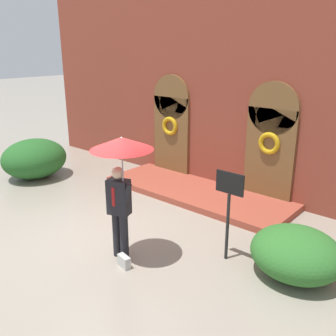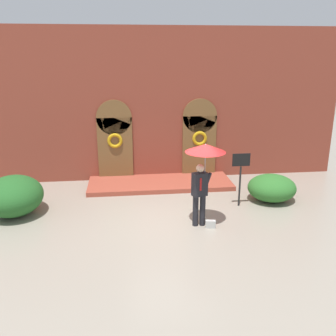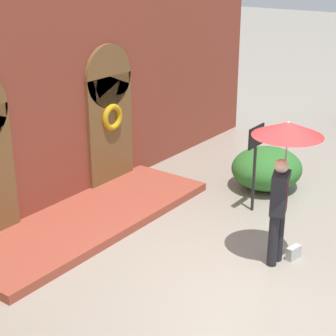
{
  "view_description": "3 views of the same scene",
  "coord_description": "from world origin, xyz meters",
  "px_view_note": "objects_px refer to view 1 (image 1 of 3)",
  "views": [
    {
      "loc": [
        5.51,
        -4.53,
        3.83
      ],
      "look_at": [
        0.07,
        1.81,
        1.09
      ],
      "focal_mm": 40.0,
      "sensor_mm": 36.0,
      "label": 1
    },
    {
      "loc": [
        -1.24,
        -9.84,
        4.69
      ],
      "look_at": [
        0.14,
        1.77,
        1.06
      ],
      "focal_mm": 40.0,
      "sensor_mm": 36.0,
      "label": 2
    },
    {
      "loc": [
        -6.71,
        -3.71,
        4.76
      ],
      "look_at": [
        0.06,
        1.28,
        1.5
      ],
      "focal_mm": 60.0,
      "sensor_mm": 36.0,
      "label": 3
    }
  ],
  "objects_px": {
    "handbag": "(124,261)",
    "shrub_left": "(34,158)",
    "shrub_right": "(296,253)",
    "sign_post": "(229,202)",
    "person_with_umbrella": "(121,162)"
  },
  "relations": [
    {
      "from": "person_with_umbrella",
      "to": "sign_post",
      "type": "distance_m",
      "value": 2.05
    },
    {
      "from": "person_with_umbrella",
      "to": "shrub_right",
      "type": "height_order",
      "value": "person_with_umbrella"
    },
    {
      "from": "sign_post",
      "to": "handbag",
      "type": "bearing_deg",
      "value": -130.88
    },
    {
      "from": "person_with_umbrella",
      "to": "shrub_right",
      "type": "bearing_deg",
      "value": 30.59
    },
    {
      "from": "shrub_left",
      "to": "person_with_umbrella",
      "type": "bearing_deg",
      "value": -14.5
    },
    {
      "from": "sign_post",
      "to": "shrub_right",
      "type": "relative_size",
      "value": 1.09
    },
    {
      "from": "shrub_left",
      "to": "shrub_right",
      "type": "xyz_separation_m",
      "value": [
        8.11,
        0.15,
        -0.15
      ]
    },
    {
      "from": "shrub_right",
      "to": "handbag",
      "type": "bearing_deg",
      "value": -144.24
    },
    {
      "from": "shrub_right",
      "to": "shrub_left",
      "type": "bearing_deg",
      "value": -178.95
    },
    {
      "from": "shrub_left",
      "to": "sign_post",
      "type": "bearing_deg",
      "value": -1.39
    },
    {
      "from": "handbag",
      "to": "shrub_right",
      "type": "height_order",
      "value": "shrub_right"
    },
    {
      "from": "handbag",
      "to": "shrub_left",
      "type": "height_order",
      "value": "shrub_left"
    },
    {
      "from": "sign_post",
      "to": "shrub_left",
      "type": "relative_size",
      "value": 0.89
    },
    {
      "from": "person_with_umbrella",
      "to": "shrub_right",
      "type": "distance_m",
      "value": 3.41
    },
    {
      "from": "sign_post",
      "to": "shrub_right",
      "type": "height_order",
      "value": "sign_post"
    }
  ]
}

